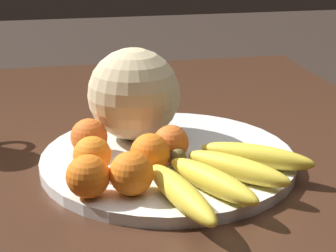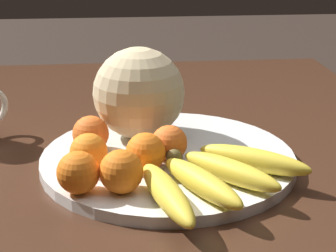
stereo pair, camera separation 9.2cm
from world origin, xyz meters
The scene contains 11 objects.
kitchen_table centered at (0.00, 0.00, 0.66)m, with size 1.29×1.03×0.76m.
fruit_bowl centered at (-0.07, -0.02, 0.77)m, with size 0.42×0.42×0.02m.
melon centered at (0.02, 0.02, 0.86)m, with size 0.16×0.16×0.16m.
banana_bunch centered at (-0.20, -0.07, 0.80)m, with size 0.26×0.27×0.04m.
orange_front_left centered at (-0.19, 0.12, 0.81)m, with size 0.06×0.06×0.06m.
orange_front_right centered at (-0.13, 0.02, 0.81)m, with size 0.06×0.06×0.06m.
orange_mid_center centered at (-0.20, 0.06, 0.81)m, with size 0.06×0.06×0.06m.
orange_back_left centered at (-0.04, 0.11, 0.81)m, with size 0.06×0.06×0.06m.
orange_back_right centered at (-0.09, -0.02, 0.81)m, with size 0.06×0.06×0.06m.
orange_top_small centered at (-0.11, 0.11, 0.81)m, with size 0.06×0.06×0.06m.
produce_tag centered at (-0.08, 0.01, 0.78)m, with size 0.08×0.08×0.00m.
Camera 1 is at (-0.91, 0.15, 1.15)m, focal length 60.00 mm.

